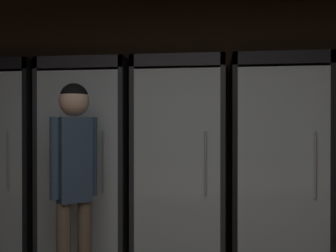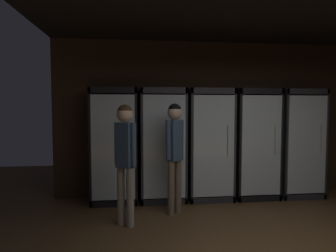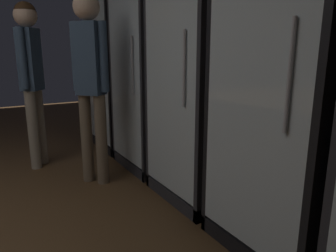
{
  "view_description": "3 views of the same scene",
  "coord_description": "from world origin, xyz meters",
  "views": [
    {
      "loc": [
        0.06,
        -0.58,
        1.37
      ],
      "look_at": [
        -0.32,
        2.34,
        1.35
      ],
      "focal_mm": 40.81,
      "sensor_mm": 36.0,
      "label": 1
    },
    {
      "loc": [
        -1.52,
        -2.12,
        1.59
      ],
      "look_at": [
        -1.03,
        2.4,
        1.31
      ],
      "focal_mm": 30.33,
      "sensor_mm": 36.0,
      "label": 2
    },
    {
      "loc": [
        1.67,
        1.27,
        1.16
      ],
      "look_at": [
        -0.06,
        2.29,
        0.69
      ],
      "focal_mm": 32.84,
      "sensor_mm": 36.0,
      "label": 3
    }
  ],
  "objects": [
    {
      "name": "cooler_far_left",
      "position": [
        -1.91,
        2.74,
        0.95
      ],
      "size": [
        0.77,
        0.59,
        1.93
      ],
      "color": "black",
      "rests_on": "ground"
    },
    {
      "name": "cooler_left",
      "position": [
        -1.08,
        2.74,
        0.94
      ],
      "size": [
        0.77,
        0.59,
        1.93
      ],
      "color": "#2B2B30",
      "rests_on": "ground"
    },
    {
      "name": "shopper_near",
      "position": [
        -1.69,
        1.67,
        1.03
      ],
      "size": [
        0.29,
        0.25,
        1.64
      ],
      "color": "gray",
      "rests_on": "ground"
    },
    {
      "name": "wall_back",
      "position": [
        0.0,
        3.03,
        1.4
      ],
      "size": [
        6.0,
        0.06,
        2.8
      ],
      "primitive_type": "cube",
      "color": "#382619",
      "rests_on": "ground"
    },
    {
      "name": "cooler_right",
      "position": [
        0.56,
        2.74,
        0.94
      ],
      "size": [
        0.77,
        0.59,
        1.93
      ],
      "color": "black",
      "rests_on": "ground"
    },
    {
      "name": "shopper_far",
      "position": [
        -0.97,
        2.05,
        1.05
      ],
      "size": [
        0.29,
        0.26,
        1.66
      ],
      "color": "#72604C",
      "rests_on": "ground"
    },
    {
      "name": "cooler_center",
      "position": [
        -0.26,
        2.74,
        0.94
      ],
      "size": [
        0.77,
        0.59,
        1.93
      ],
      "color": "#2B2B30",
      "rests_on": "ground"
    },
    {
      "name": "cooler_far_right",
      "position": [
        1.38,
        2.74,
        0.94
      ],
      "size": [
        0.77,
        0.59,
        1.93
      ],
      "color": "#2B2B30",
      "rests_on": "ground"
    }
  ]
}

